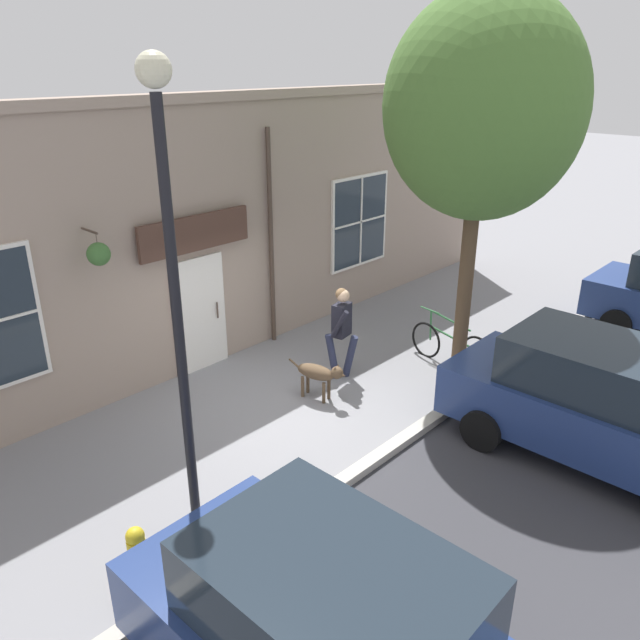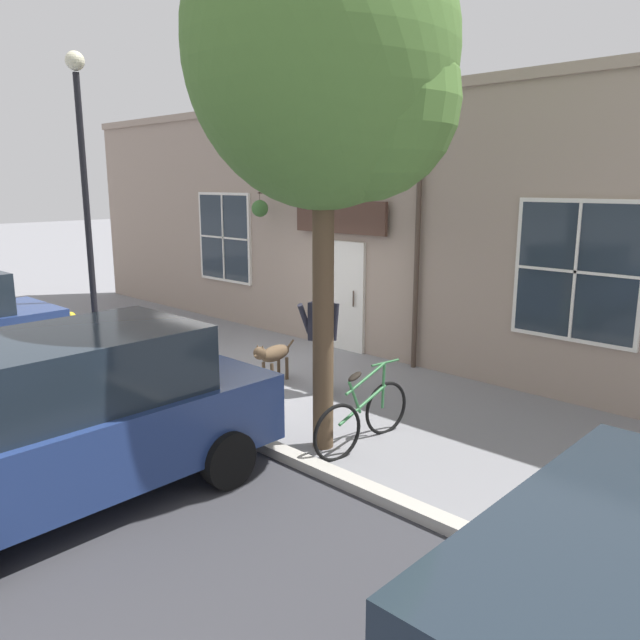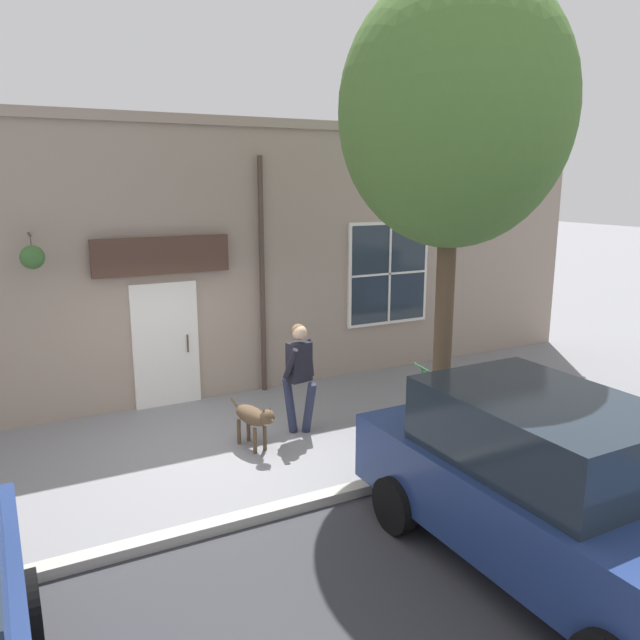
% 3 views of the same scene
% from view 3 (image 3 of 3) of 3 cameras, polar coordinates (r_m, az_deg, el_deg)
% --- Properties ---
extents(ground_plane, '(90.00, 90.00, 0.00)m').
position_cam_3_polar(ground_plane, '(9.10, -9.92, -11.75)').
color(ground_plane, gray).
extents(storefront_facade, '(0.95, 18.00, 4.76)m').
position_cam_3_polar(storefront_facade, '(10.65, -14.26, 5.00)').
color(storefront_facade, gray).
rests_on(storefront_facade, ground_plane).
extents(pedestrian_walking, '(0.58, 0.55, 1.68)m').
position_cam_3_polar(pedestrian_walking, '(9.28, -1.90, -4.41)').
color(pedestrian_walking, '#282D47').
rests_on(pedestrian_walking, ground_plane).
extents(dog_on_leash, '(1.08, 0.41, 0.71)m').
position_cam_3_polar(dog_on_leash, '(8.93, -6.08, -8.80)').
color(dog_on_leash, brown).
rests_on(dog_on_leash, ground_plane).
extents(street_tree_by_curb, '(3.14, 2.83, 6.32)m').
position_cam_3_polar(street_tree_by_curb, '(8.53, 12.12, 17.13)').
color(street_tree_by_curb, brown).
rests_on(street_tree_by_curb, ground_plane).
extents(leaning_bicycle, '(1.74, 0.24, 1.01)m').
position_cam_3_polar(leaning_bicycle, '(9.50, 11.03, -8.24)').
color(leaning_bicycle, black).
rests_on(leaning_bicycle, ground_plane).
extents(parked_car_mid_block, '(4.31, 1.97, 1.75)m').
position_cam_3_polar(parked_car_mid_block, '(6.49, 20.28, -14.22)').
color(parked_car_mid_block, navy).
rests_on(parked_car_mid_block, ground_plane).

